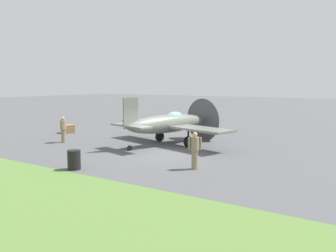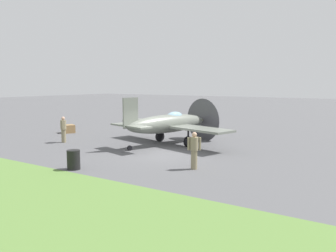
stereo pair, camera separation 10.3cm
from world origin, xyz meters
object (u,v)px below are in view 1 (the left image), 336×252
at_px(fuel_drum, 74,160).
at_px(supply_crate, 68,129).
at_px(airplane_lead, 170,123).
at_px(ground_crew_mechanic, 195,150).
at_px(ground_crew_chief, 63,129).

xyz_separation_m(fuel_drum, supply_crate, (-9.70, 8.03, -0.13)).
height_order(airplane_lead, fuel_drum, airplane_lead).
bearing_deg(ground_crew_mechanic, fuel_drum, 0.04).
distance_m(ground_crew_chief, fuel_drum, 7.92).
xyz_separation_m(ground_crew_mechanic, fuel_drum, (-4.60, -3.12, -0.46)).
xyz_separation_m(airplane_lead, supply_crate, (-9.70, -0.01, -1.05)).
distance_m(airplane_lead, ground_crew_mechanic, 6.75).
height_order(airplane_lead, supply_crate, airplane_lead).
relative_size(ground_crew_mechanic, fuel_drum, 1.92).
bearing_deg(fuel_drum, ground_crew_mechanic, 34.11).
height_order(ground_crew_chief, supply_crate, ground_crew_chief).
relative_size(ground_crew_mechanic, supply_crate, 1.92).
bearing_deg(ground_crew_mechanic, ground_crew_chief, -42.55).
bearing_deg(supply_crate, ground_crew_mechanic, -18.95).
height_order(ground_crew_chief, fuel_drum, ground_crew_chief).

